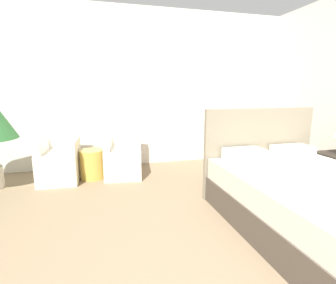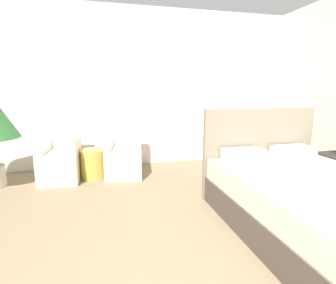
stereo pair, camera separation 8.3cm
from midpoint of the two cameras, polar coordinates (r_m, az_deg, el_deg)
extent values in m
cube|color=silver|center=(5.04, -5.51, 11.49)|extent=(10.00, 0.06, 2.90)
cube|color=#4C4238|center=(3.10, 30.93, -14.55)|extent=(1.57, 2.17, 0.32)
cube|color=beige|center=(2.99, 31.47, -9.66)|extent=(1.54, 2.13, 0.25)
cube|color=gray|center=(3.77, 19.78, -2.13)|extent=(1.60, 0.06, 1.19)
cube|color=silver|center=(3.40, 16.90, -2.71)|extent=(0.49, 0.31, 0.14)
cube|color=silver|center=(3.80, 26.11, -1.93)|extent=(0.49, 0.31, 0.14)
cube|color=silver|center=(4.51, -21.81, -4.83)|extent=(0.62, 0.73, 0.48)
cube|color=silver|center=(4.72, -21.52, 1.93)|extent=(0.58, 0.09, 0.50)
cube|color=silver|center=(4.49, -25.13, -0.81)|extent=(0.13, 0.63, 0.19)
cube|color=silver|center=(4.39, -19.04, -0.60)|extent=(0.13, 0.63, 0.19)
cube|color=silver|center=(4.47, -9.05, -4.27)|extent=(0.66, 0.76, 0.48)
cube|color=silver|center=(4.68, -9.07, 2.52)|extent=(0.58, 0.13, 0.50)
cube|color=silver|center=(4.41, -12.30, -0.18)|extent=(0.18, 0.63, 0.19)
cube|color=silver|center=(4.39, -6.04, -0.04)|extent=(0.18, 0.63, 0.19)
cylinder|color=gold|center=(4.47, -15.45, -4.58)|extent=(0.39, 0.39, 0.47)
camera|label=1|loc=(0.04, -89.38, 0.12)|focal=28.00mm
camera|label=2|loc=(0.04, 90.62, -0.12)|focal=28.00mm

